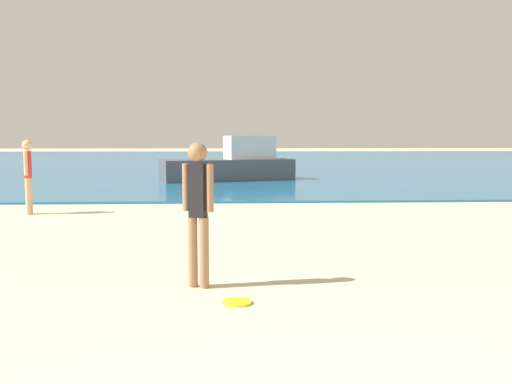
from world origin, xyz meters
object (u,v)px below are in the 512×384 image
frisbee (237,302)px  person_distant (28,172)px  boat_near (232,165)px  person_standing (198,206)px

frisbee → person_distant: 8.13m
person_distant → boat_near: bearing=-31.0°
person_distant → person_standing: bearing=-151.4°
frisbee → person_distant: person_distant is taller
person_standing → frisbee: bearing=-33.7°
person_standing → person_distant: (-4.03, 6.12, 0.01)m
person_distant → boat_near: 10.11m
person_distant → boat_near: size_ratio=0.31×
person_standing → person_distant: bearing=145.9°
person_standing → boat_near: 15.19m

